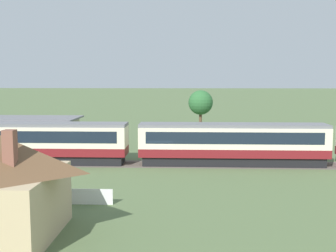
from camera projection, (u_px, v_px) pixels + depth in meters
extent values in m
plane|color=#566B42|center=(160.00, 165.00, 40.36)|extent=(600.00, 600.00, 0.00)
cube|color=maroon|center=(232.00, 151.00, 40.41)|extent=(17.89, 2.98, 0.80)
cube|color=beige|center=(233.00, 137.00, 40.25)|extent=(17.89, 2.98, 1.99)
cube|color=#192330|center=(233.00, 136.00, 40.24)|extent=(16.46, 3.02, 1.12)
cube|color=slate|center=(233.00, 125.00, 40.12)|extent=(17.89, 2.80, 0.30)
cube|color=black|center=(232.00, 160.00, 40.51)|extent=(17.17, 2.56, 0.88)
cylinder|color=black|center=(296.00, 162.00, 39.55)|extent=(0.90, 0.18, 0.90)
cylinder|color=black|center=(292.00, 159.00, 40.97)|extent=(0.90, 0.18, 0.90)
cylinder|color=black|center=(171.00, 161.00, 40.04)|extent=(0.90, 0.18, 0.90)
cylinder|color=black|center=(171.00, 158.00, 41.47)|extent=(0.90, 0.18, 0.90)
cube|color=maroon|center=(36.00, 150.00, 41.21)|extent=(17.89, 2.98, 0.80)
cube|color=beige|center=(36.00, 136.00, 41.05)|extent=(17.89, 2.98, 1.99)
cube|color=#192330|center=(36.00, 135.00, 41.04)|extent=(16.46, 3.02, 1.12)
cube|color=slate|center=(35.00, 124.00, 40.92)|extent=(17.89, 2.80, 0.30)
cube|color=black|center=(36.00, 158.00, 41.30)|extent=(17.17, 2.56, 0.88)
cylinder|color=black|center=(94.00, 160.00, 40.35)|extent=(0.90, 0.18, 0.90)
cylinder|color=black|center=(98.00, 158.00, 41.77)|extent=(0.90, 0.18, 0.90)
cube|color=#665B51|center=(131.00, 164.00, 40.97)|extent=(106.82, 3.60, 0.01)
cube|color=#4C4238|center=(130.00, 165.00, 40.25)|extent=(106.82, 0.12, 0.04)
cube|color=#4C4238|center=(132.00, 162.00, 41.68)|extent=(106.82, 0.12, 0.04)
cube|color=#BCB293|center=(17.00, 133.00, 50.37)|extent=(13.61, 6.09, 3.44)
cube|color=slate|center=(17.00, 118.00, 50.16)|extent=(14.70, 6.58, 0.20)
cube|color=slate|center=(3.00, 126.00, 46.40)|extent=(13.07, 1.60, 0.16)
cylinder|color=brown|center=(1.00, 141.00, 45.99)|extent=(0.14, 0.14, 2.96)
cube|color=brown|center=(10.00, 152.00, 20.14)|extent=(0.56, 0.56, 2.16)
cylinder|color=brown|center=(200.00, 127.00, 53.56)|extent=(0.36, 0.36, 4.30)
sphere|color=#2D6633|center=(201.00, 102.00, 53.21)|extent=(3.11, 3.11, 3.11)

